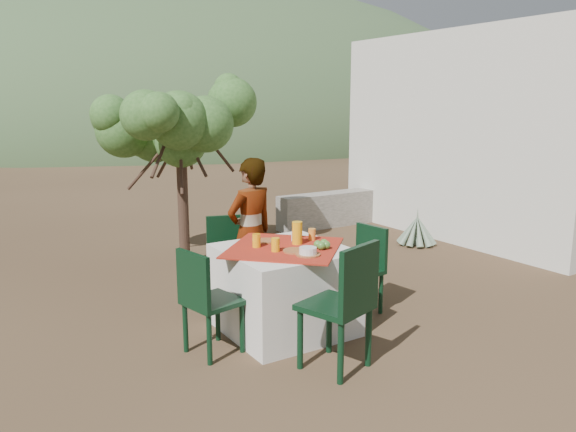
{
  "coord_description": "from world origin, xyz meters",
  "views": [
    {
      "loc": [
        -2.14,
        -3.9,
        2.0
      ],
      "look_at": [
        0.63,
        0.53,
        0.94
      ],
      "focal_mm": 35.0,
      "sensor_mm": 36.0,
      "label": 1
    }
  ],
  "objects_px": {
    "shrub_tree": "(184,135)",
    "chair_far": "(228,253)",
    "chair_near": "(345,301)",
    "juice_pitcher": "(297,233)",
    "person": "(251,233)",
    "chair_right": "(364,265)",
    "chair_left": "(205,298)",
    "guesthouse": "(512,134)",
    "table": "(284,289)",
    "agave": "(417,231)"
  },
  "relations": [
    {
      "from": "chair_left",
      "to": "guesthouse",
      "type": "bearing_deg",
      "value": -85.75
    },
    {
      "from": "chair_left",
      "to": "agave",
      "type": "distance_m",
      "value": 4.36
    },
    {
      "from": "chair_right",
      "to": "agave",
      "type": "xyz_separation_m",
      "value": [
        2.32,
        1.61,
        -0.26
      ]
    },
    {
      "from": "juice_pitcher",
      "to": "chair_near",
      "type": "bearing_deg",
      "value": -101.26
    },
    {
      "from": "chair_left",
      "to": "chair_right",
      "type": "relative_size",
      "value": 1.04
    },
    {
      "from": "agave",
      "to": "juice_pitcher",
      "type": "xyz_separation_m",
      "value": [
        -3.05,
        -1.56,
        0.66
      ]
    },
    {
      "from": "chair_near",
      "to": "juice_pitcher",
      "type": "height_order",
      "value": "chair_near"
    },
    {
      "from": "chair_near",
      "to": "person",
      "type": "xyz_separation_m",
      "value": [
        0.09,
        1.63,
        0.19
      ]
    },
    {
      "from": "chair_near",
      "to": "person",
      "type": "bearing_deg",
      "value": -111.02
    },
    {
      "from": "chair_near",
      "to": "chair_left",
      "type": "distance_m",
      "value": 1.11
    },
    {
      "from": "guesthouse",
      "to": "shrub_tree",
      "type": "bearing_deg",
      "value": 170.72
    },
    {
      "from": "chair_near",
      "to": "person",
      "type": "height_order",
      "value": "person"
    },
    {
      "from": "chair_far",
      "to": "chair_right",
      "type": "bearing_deg",
      "value": -32.53
    },
    {
      "from": "chair_far",
      "to": "shrub_tree",
      "type": "distance_m",
      "value": 1.87
    },
    {
      "from": "shrub_tree",
      "to": "chair_far",
      "type": "bearing_deg",
      "value": -95.84
    },
    {
      "from": "chair_far",
      "to": "agave",
      "type": "distance_m",
      "value": 3.31
    },
    {
      "from": "agave",
      "to": "guesthouse",
      "type": "height_order",
      "value": "guesthouse"
    },
    {
      "from": "chair_left",
      "to": "chair_right",
      "type": "height_order",
      "value": "chair_left"
    },
    {
      "from": "chair_right",
      "to": "guesthouse",
      "type": "bearing_deg",
      "value": 104.57
    },
    {
      "from": "table",
      "to": "shrub_tree",
      "type": "height_order",
      "value": "shrub_tree"
    },
    {
      "from": "person",
      "to": "juice_pitcher",
      "type": "relative_size",
      "value": 7.31
    },
    {
      "from": "shrub_tree",
      "to": "agave",
      "type": "xyz_separation_m",
      "value": [
        3.1,
        -0.92,
        -1.41
      ]
    },
    {
      "from": "table",
      "to": "guesthouse",
      "type": "xyz_separation_m",
      "value": [
        5.26,
        1.67,
        1.12
      ]
    },
    {
      "from": "chair_left",
      "to": "guesthouse",
      "type": "height_order",
      "value": "guesthouse"
    },
    {
      "from": "person",
      "to": "shrub_tree",
      "type": "distance_m",
      "value": 1.99
    },
    {
      "from": "agave",
      "to": "guesthouse",
      "type": "relative_size",
      "value": 0.14
    },
    {
      "from": "shrub_tree",
      "to": "agave",
      "type": "bearing_deg",
      "value": -16.45
    },
    {
      "from": "person",
      "to": "agave",
      "type": "height_order",
      "value": "person"
    },
    {
      "from": "person",
      "to": "shrub_tree",
      "type": "height_order",
      "value": "shrub_tree"
    },
    {
      "from": "chair_far",
      "to": "juice_pitcher",
      "type": "height_order",
      "value": "juice_pitcher"
    },
    {
      "from": "chair_far",
      "to": "chair_near",
      "type": "distance_m",
      "value": 1.94
    },
    {
      "from": "shrub_tree",
      "to": "guesthouse",
      "type": "relative_size",
      "value": 0.49
    },
    {
      "from": "chair_far",
      "to": "chair_near",
      "type": "relative_size",
      "value": 0.85
    },
    {
      "from": "guesthouse",
      "to": "chair_far",
      "type": "bearing_deg",
      "value": -173.19
    },
    {
      "from": "chair_right",
      "to": "person",
      "type": "distance_m",
      "value": 1.14
    },
    {
      "from": "table",
      "to": "person",
      "type": "relative_size",
      "value": 0.88
    },
    {
      "from": "chair_far",
      "to": "person",
      "type": "distance_m",
      "value": 0.42
    },
    {
      "from": "chair_right",
      "to": "shrub_tree",
      "type": "bearing_deg",
      "value": -169.2
    },
    {
      "from": "table",
      "to": "chair_near",
      "type": "bearing_deg",
      "value": -91.97
    },
    {
      "from": "guesthouse",
      "to": "juice_pitcher",
      "type": "relative_size",
      "value": 20.75
    },
    {
      "from": "chair_far",
      "to": "shrub_tree",
      "type": "bearing_deg",
      "value": 99.88
    },
    {
      "from": "agave",
      "to": "juice_pitcher",
      "type": "height_order",
      "value": "juice_pitcher"
    },
    {
      "from": "chair_near",
      "to": "shrub_tree",
      "type": "xyz_separation_m",
      "value": [
        0.13,
        3.42,
        1.06
      ]
    },
    {
      "from": "chair_far",
      "to": "chair_near",
      "type": "bearing_deg",
      "value": -73.74
    },
    {
      "from": "person",
      "to": "chair_right",
      "type": "bearing_deg",
      "value": 126.53
    },
    {
      "from": "agave",
      "to": "guesthouse",
      "type": "distance_m",
      "value": 2.44
    },
    {
      "from": "chair_far",
      "to": "person",
      "type": "height_order",
      "value": "person"
    },
    {
      "from": "agave",
      "to": "juice_pitcher",
      "type": "relative_size",
      "value": 2.95
    },
    {
      "from": "table",
      "to": "juice_pitcher",
      "type": "height_order",
      "value": "juice_pitcher"
    },
    {
      "from": "agave",
      "to": "person",
      "type": "bearing_deg",
      "value": -164.52
    }
  ]
}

